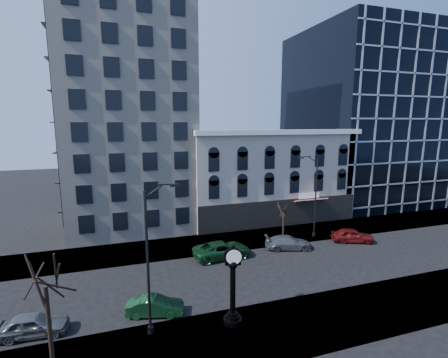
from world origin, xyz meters
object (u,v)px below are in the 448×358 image
object	(u,v)px
car_near_a	(33,325)
car_near_b	(155,306)
street_lamp_near	(158,220)
street_clock	(233,288)

from	to	relation	value
car_near_a	car_near_b	xyz separation A→B (m)	(7.61, -0.12, -0.06)
street_lamp_near	car_near_a	size ratio (longest dim) A/B	2.34
street_clock	car_near_b	size ratio (longest dim) A/B	1.40
street_lamp_near	car_near_b	world-z (taller)	street_lamp_near
car_near_a	car_near_b	distance (m)	7.61
street_clock	car_near_b	xyz separation A→B (m)	(-4.81, 2.73, -1.97)
car_near_a	street_clock	bearing A→B (deg)	-99.42
car_near_b	street_clock	bearing A→B (deg)	-104.65
street_lamp_near	car_near_b	xyz separation A→B (m)	(-0.18, 1.99, -6.87)
car_near_b	street_lamp_near	bearing A→B (deg)	-160.03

